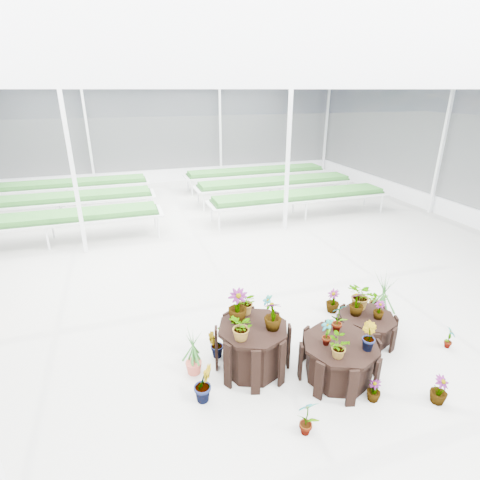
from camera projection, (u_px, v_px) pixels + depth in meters
name	position (u px, v px, depth m)	size (l,w,h in m)	color
ground_plane	(231.00, 309.00, 7.71)	(24.00, 24.00, 0.00)	gray
greenhouse_shell	(230.00, 204.00, 6.86)	(18.00, 24.00, 4.50)	white
steel_frame	(230.00, 204.00, 6.86)	(18.00, 24.00, 4.50)	silver
nursery_benches	(176.00, 199.00, 13.90)	(16.00, 7.00, 0.84)	silver
plinth_tall	(253.00, 347.00, 5.94)	(1.15, 1.15, 0.78)	black
plinth_mid	(339.00, 360.00, 5.78)	(1.20, 1.20, 0.63)	black
plinth_low	(366.00, 327.00, 6.71)	(1.02, 1.02, 0.46)	black
nursery_plants	(302.00, 322.00, 6.30)	(4.67, 3.06, 1.33)	#2B6627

